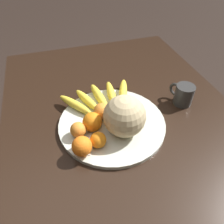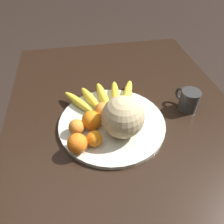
% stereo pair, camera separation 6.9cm
% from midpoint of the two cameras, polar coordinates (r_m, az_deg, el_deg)
% --- Properties ---
extents(ground_plane, '(12.00, 12.00, 0.00)m').
position_cam_midpoint_polar(ground_plane, '(1.46, 3.70, -22.05)').
color(ground_plane, black).
extents(kitchen_table, '(1.34, 0.95, 0.71)m').
position_cam_midpoint_polar(kitchen_table, '(0.94, 5.36, -5.82)').
color(kitchen_table, black).
rests_on(kitchen_table, ground_plane).
extents(fruit_bowl, '(0.41, 0.41, 0.02)m').
position_cam_midpoint_polar(fruit_bowl, '(0.84, 2.34, -2.95)').
color(fruit_bowl, beige).
rests_on(fruit_bowl, kitchen_table).
extents(melon, '(0.15, 0.15, 0.15)m').
position_cam_midpoint_polar(melon, '(0.75, 5.50, -1.44)').
color(melon, '#C6B284').
rests_on(melon, fruit_bowl).
extents(banana_bunch, '(0.20, 0.33, 0.03)m').
position_cam_midpoint_polar(banana_bunch, '(0.92, -0.14, 4.03)').
color(banana_bunch, brown).
rests_on(banana_bunch, fruit_bowl).
extents(orange_front_left, '(0.07, 0.07, 0.07)m').
position_cam_midpoint_polar(orange_front_left, '(0.73, -6.36, -8.22)').
color(orange_front_left, orange).
rests_on(orange_front_left, fruit_bowl).
extents(orange_front_right, '(0.07, 0.07, 0.07)m').
position_cam_midpoint_polar(orange_front_right, '(0.83, -0.04, 0.27)').
color(orange_front_right, orange).
rests_on(orange_front_right, fruit_bowl).
extents(orange_mid_center, '(0.06, 0.06, 0.06)m').
position_cam_midpoint_polar(orange_mid_center, '(0.74, -1.98, -7.07)').
color(orange_mid_center, orange).
rests_on(orange_mid_center, fruit_bowl).
extents(orange_back_left, '(0.07, 0.07, 0.07)m').
position_cam_midpoint_polar(orange_back_left, '(0.79, -2.93, -2.27)').
color(orange_back_left, orange).
rests_on(orange_back_left, fruit_bowl).
extents(orange_back_right, '(0.06, 0.06, 0.06)m').
position_cam_midpoint_polar(orange_back_right, '(0.78, -6.76, -4.00)').
color(orange_back_right, orange).
rests_on(orange_back_right, fruit_bowl).
extents(produce_tag, '(0.08, 0.07, 0.00)m').
position_cam_midpoint_polar(produce_tag, '(0.77, -4.09, -8.20)').
color(produce_tag, white).
rests_on(produce_tag, fruit_bowl).
extents(ceramic_mug, '(0.11, 0.08, 0.09)m').
position_cam_midpoint_polar(ceramic_mug, '(0.95, 21.36, 2.88)').
color(ceramic_mug, '#2D2D2D').
rests_on(ceramic_mug, kitchen_table).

